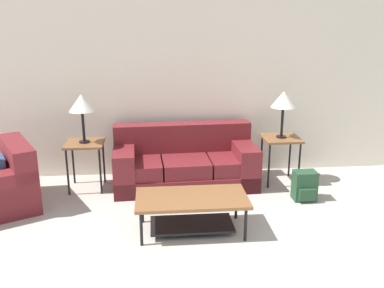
# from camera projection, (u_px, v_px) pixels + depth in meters

# --- Properties ---
(wall_back) EXTENTS (9.18, 0.06, 2.60)m
(wall_back) POSITION_uv_depth(u_px,v_px,m) (198.00, 86.00, 6.15)
(wall_back) COLOR silver
(wall_back) RESTS_ON ground_plane
(couch) EXTENTS (1.96, 0.94, 0.82)m
(couch) POSITION_uv_depth(u_px,v_px,m) (185.00, 164.00, 5.92)
(couch) COLOR maroon
(couch) RESTS_ON ground_plane
(coffee_table) EXTENTS (1.20, 0.64, 0.41)m
(coffee_table) POSITION_uv_depth(u_px,v_px,m) (192.00, 206.00, 4.61)
(coffee_table) COLOR brown
(coffee_table) RESTS_ON ground_plane
(side_table_left) EXTENTS (0.50, 0.50, 0.66)m
(side_table_left) POSITION_uv_depth(u_px,v_px,m) (85.00, 148.00, 5.70)
(side_table_left) COLOR brown
(side_table_left) RESTS_ON ground_plane
(side_table_right) EXTENTS (0.50, 0.50, 0.66)m
(side_table_right) POSITION_uv_depth(u_px,v_px,m) (281.00, 143.00, 5.93)
(side_table_right) COLOR brown
(side_table_right) RESTS_ON ground_plane
(table_lamp_left) EXTENTS (0.33, 0.33, 0.64)m
(table_lamp_left) POSITION_uv_depth(u_px,v_px,m) (82.00, 104.00, 5.53)
(table_lamp_left) COLOR black
(table_lamp_left) RESTS_ON side_table_left
(table_lamp_right) EXTENTS (0.33, 0.33, 0.64)m
(table_lamp_right) POSITION_uv_depth(u_px,v_px,m) (283.00, 100.00, 5.76)
(table_lamp_right) COLOR black
(table_lamp_right) RESTS_ON side_table_right
(backpack) EXTENTS (0.28, 0.29, 0.38)m
(backpack) POSITION_uv_depth(u_px,v_px,m) (305.00, 186.00, 5.45)
(backpack) COLOR #23472D
(backpack) RESTS_ON ground_plane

